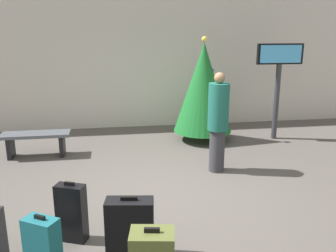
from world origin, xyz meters
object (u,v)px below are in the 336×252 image
object	(u,v)px
holiday_tree	(203,88)
waiting_bench	(36,139)
flight_info_kiosk	(279,72)
suitcase_7	(72,213)
suitcase_4	(43,248)
traveller_0	(218,121)
suitcase_2	(130,228)

from	to	relation	value
holiday_tree	waiting_bench	bearing A→B (deg)	-170.65
flight_info_kiosk	suitcase_7	xyz separation A→B (m)	(-4.18, -3.57, -1.17)
suitcase_4	suitcase_7	size ratio (longest dim) A/B	0.91
flight_info_kiosk	traveller_0	distance (m)	2.61
flight_info_kiosk	traveller_0	world-z (taller)	flight_info_kiosk
waiting_bench	traveller_0	bearing A→B (deg)	-21.16
traveller_0	suitcase_7	size ratio (longest dim) A/B	2.35
suitcase_2	suitcase_7	size ratio (longest dim) A/B	0.95
waiting_bench	traveller_0	xyz separation A→B (m)	(3.30, -1.28, 0.57)
traveller_0	suitcase_2	world-z (taller)	traveller_0
waiting_bench	holiday_tree	bearing A→B (deg)	9.35
holiday_tree	waiting_bench	distance (m)	3.65
flight_info_kiosk	waiting_bench	world-z (taller)	flight_info_kiosk
holiday_tree	traveller_0	distance (m)	1.88
waiting_bench	suitcase_2	xyz separation A→B (m)	(1.65, -3.54, -0.02)
flight_info_kiosk	suitcase_7	distance (m)	5.62
traveller_0	suitcase_7	distance (m)	3.01
suitcase_4	holiday_tree	bearing A→B (deg)	57.72
traveller_0	suitcase_2	size ratio (longest dim) A/B	2.47
holiday_tree	suitcase_4	xyz separation A→B (m)	(-2.73, -4.33, -0.88)
traveller_0	suitcase_4	size ratio (longest dim) A/B	2.58
holiday_tree	waiting_bench	world-z (taller)	holiday_tree
suitcase_4	suitcase_7	xyz separation A→B (m)	(0.22, 0.62, 0.03)
traveller_0	suitcase_7	world-z (taller)	traveller_0
suitcase_7	flight_info_kiosk	bearing A→B (deg)	40.47
suitcase_4	suitcase_7	bearing A→B (deg)	70.29
holiday_tree	suitcase_7	size ratio (longest dim) A/B	3.09
suitcase_4	suitcase_2	bearing A→B (deg)	13.24
traveller_0	suitcase_4	world-z (taller)	traveller_0
suitcase_2	suitcase_4	bearing A→B (deg)	-166.76
flight_info_kiosk	waiting_bench	bearing A→B (deg)	-175.18
suitcase_4	traveller_0	bearing A→B (deg)	44.37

